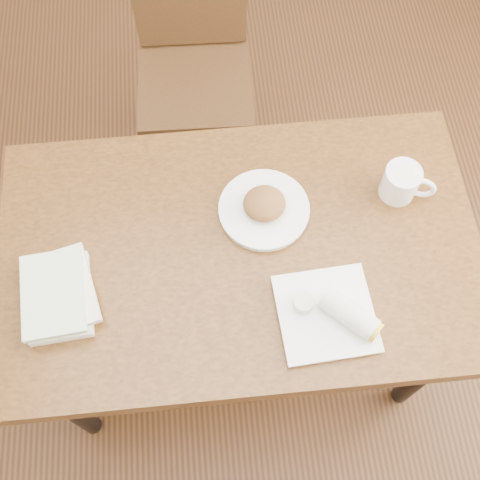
{
  "coord_description": "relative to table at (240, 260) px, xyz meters",
  "views": [
    {
      "loc": [
        -0.07,
        -0.68,
        2.22
      ],
      "look_at": [
        0.0,
        0.0,
        0.8
      ],
      "focal_mm": 45.0,
      "sensor_mm": 36.0,
      "label": 1
    }
  ],
  "objects": [
    {
      "name": "ground",
      "position": [
        0.0,
        0.0,
        -0.67
      ],
      "size": [
        4.0,
        5.0,
        0.01
      ],
      "primitive_type": "cube",
      "color": "#472814",
      "rests_on": "ground"
    },
    {
      "name": "table",
      "position": [
        0.0,
        0.0,
        0.0
      ],
      "size": [
        1.31,
        0.8,
        0.75
      ],
      "color": "brown",
      "rests_on": "ground"
    },
    {
      "name": "chair_far",
      "position": [
        -0.08,
        0.89,
        -0.12
      ],
      "size": [
        0.43,
        0.43,
        0.95
      ],
      "color": "#402812",
      "rests_on": "ground"
    },
    {
      "name": "plate_scone",
      "position": [
        0.08,
        0.1,
        0.11
      ],
      "size": [
        0.25,
        0.25,
        0.08
      ],
      "color": "white",
      "rests_on": "table"
    },
    {
      "name": "coffee_mug",
      "position": [
        0.46,
        0.13,
        0.13
      ],
      "size": [
        0.15,
        0.1,
        0.1
      ],
      "color": "white",
      "rests_on": "table"
    },
    {
      "name": "plate_burrito",
      "position": [
        0.22,
        -0.22,
        0.11
      ],
      "size": [
        0.26,
        0.26,
        0.08
      ],
      "color": "white",
      "rests_on": "table"
    },
    {
      "name": "book_stack",
      "position": [
        -0.48,
        -0.1,
        0.11
      ],
      "size": [
        0.21,
        0.26,
        0.06
      ],
      "color": "white",
      "rests_on": "table"
    }
  ]
}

